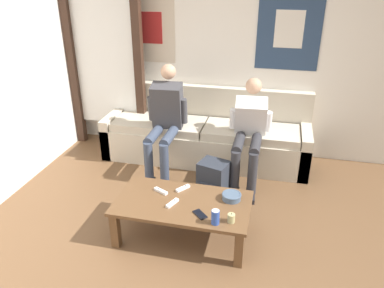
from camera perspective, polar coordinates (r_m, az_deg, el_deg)
The scene contains 15 objects.
ground_plane at distance 3.09m, azimuth -2.89°, elevation -20.12°, with size 18.00×18.00×0.00m, color brown.
wall_back at distance 4.64m, azimuth 5.28°, elevation 13.88°, with size 10.00×0.07×2.55m.
door_frame at distance 4.89m, azimuth -13.20°, elevation 12.99°, with size 1.00×0.10×2.15m.
couch at distance 4.65m, azimuth 2.09°, elevation 1.18°, with size 2.49×0.71×0.86m.
coffee_table at distance 3.30m, azimuth -1.43°, elevation -9.59°, with size 1.17×0.63×0.36m.
person_seated_adult at distance 4.25m, azimuth -4.15°, elevation 4.02°, with size 0.47×0.83×1.22m.
person_seated_teen at distance 4.12m, azimuth 8.70°, elevation 2.27°, with size 0.47×0.89×1.10m.
backpack at distance 3.95m, azimuth 3.22°, elevation -5.41°, with size 0.35×0.33×0.38m.
ceramic_bowl at distance 3.30m, azimuth 6.05°, elevation -7.91°, with size 0.17×0.17×0.06m.
pillar_candle at distance 3.04m, azimuth 6.00°, elevation -11.17°, with size 0.06×0.06×0.09m.
drink_can_blue at distance 2.99m, azimuth 3.58°, elevation -11.05°, with size 0.07×0.07×0.12m.
game_controller_near_left at distance 3.43m, azimuth -1.39°, elevation -6.75°, with size 0.11×0.14×0.03m.
game_controller_near_right at distance 3.40m, azimuth -4.77°, elevation -7.15°, with size 0.14×0.10×0.03m.
game_controller_far_center at distance 3.24m, azimuth -3.02°, elevation -8.98°, with size 0.09×0.15×0.03m.
cell_phone at distance 3.11m, azimuth 1.23°, elevation -10.66°, with size 0.14×0.14×0.01m.
Camera 1 is at (0.64, -2.06, 2.21)m, focal length 35.00 mm.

